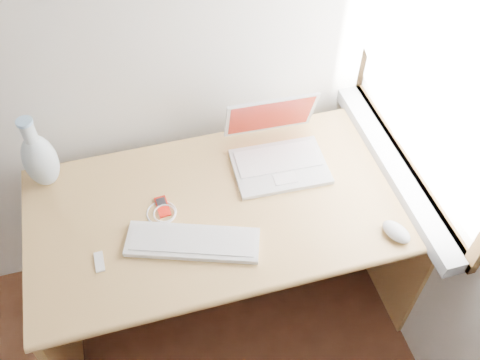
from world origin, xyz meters
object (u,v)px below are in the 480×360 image
object	(u,v)px
laptop	(277,150)
external_keyboard	(193,242)
desk	(224,220)
vase	(40,159)

from	to	relation	value
laptop	external_keyboard	size ratio (longest dim) A/B	0.77
desk	vase	xyz separation A→B (m)	(-0.63, 0.19, 0.35)
desk	laptop	world-z (taller)	laptop
vase	desk	bearing A→B (deg)	-16.98
laptop	external_keyboard	xyz separation A→B (m)	(-0.40, -0.30, -0.04)
laptop	vase	distance (m)	0.88
desk	external_keyboard	bearing A→B (deg)	-125.49
laptop	vase	size ratio (longest dim) A/B	1.16
desk	external_keyboard	size ratio (longest dim) A/B	3.06
laptop	vase	bearing A→B (deg)	174.52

